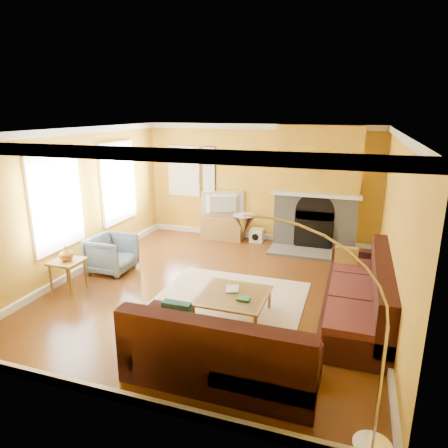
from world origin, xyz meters
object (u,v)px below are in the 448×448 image
(sectional_sofa, at_px, (281,293))
(media_console, at_px, (223,228))
(coffee_table, at_px, (233,306))
(armchair, at_px, (112,254))
(side_table, at_px, (69,275))
(arc_lamp, at_px, (316,337))

(sectional_sofa, xyz_separation_m, media_console, (-2.05, 3.46, -0.17))
(media_console, bearing_deg, coffee_table, -69.10)
(coffee_table, height_order, media_console, media_console)
(coffee_table, bearing_deg, sectional_sofa, 10.65)
(sectional_sofa, distance_m, coffee_table, 0.74)
(coffee_table, height_order, armchair, armchair)
(media_console, bearing_deg, side_table, -114.00)
(armchair, bearing_deg, sectional_sofa, -104.07)
(coffee_table, xyz_separation_m, media_console, (-1.37, 3.59, 0.08))
(media_console, xyz_separation_m, armchair, (-1.36, -2.60, 0.08))
(arc_lamp, bearing_deg, armchair, 144.72)
(armchair, relative_size, side_table, 1.41)
(coffee_table, relative_size, media_console, 1.00)
(sectional_sofa, xyz_separation_m, side_table, (-3.64, -0.11, -0.17))
(coffee_table, distance_m, arc_lamp, 2.49)
(media_console, height_order, armchair, armchair)
(arc_lamp, bearing_deg, sectional_sofa, 108.25)
(sectional_sofa, relative_size, arc_lamp, 1.83)
(side_table, bearing_deg, arc_lamp, -24.06)
(coffee_table, bearing_deg, armchair, 160.20)
(media_console, bearing_deg, sectional_sofa, -59.33)
(armchair, xyz_separation_m, arc_lamp, (4.09, -2.89, 0.71))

